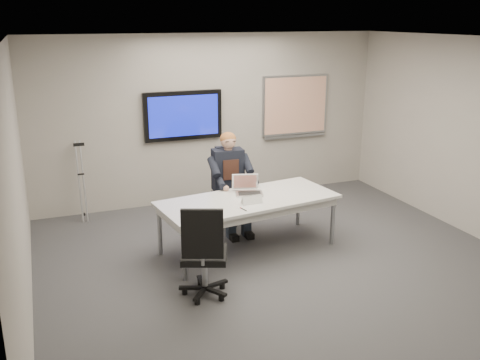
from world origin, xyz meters
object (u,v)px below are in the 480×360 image
object	(u,v)px
seated_person	(232,193)
laptop	(247,188)
conference_table	(248,204)
office_chair_near	(204,268)
office_chair_far	(227,204)

from	to	relation	value
seated_person	laptop	size ratio (longest dim) A/B	3.39
conference_table	office_chair_near	bearing A→B (deg)	-140.36
conference_table	laptop	size ratio (longest dim) A/B	5.80
office_chair_far	office_chair_near	distance (m)	2.24
conference_table	laptop	xyz separation A→B (m)	(0.08, 0.22, 0.15)
office_chair_far	laptop	world-z (taller)	office_chair_far
conference_table	office_chair_far	size ratio (longest dim) A/B	2.41
conference_table	office_chair_near	xyz separation A→B (m)	(-0.94, -1.02, -0.30)
office_chair_near	laptop	distance (m)	1.67
laptop	conference_table	bearing A→B (deg)	-92.18
office_chair_near	laptop	bearing A→B (deg)	-108.11
office_chair_far	seated_person	world-z (taller)	seated_person
conference_table	laptop	bearing A→B (deg)	63.07
office_chair_near	seated_person	world-z (taller)	seated_person
conference_table	seated_person	distance (m)	0.72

